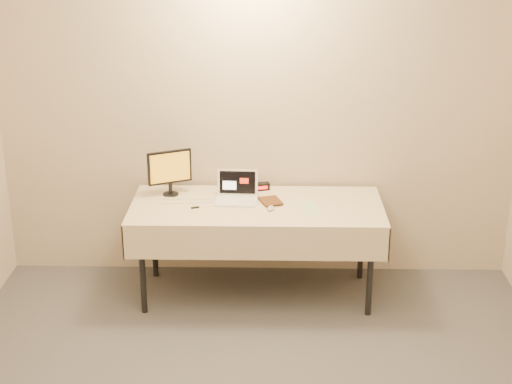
{
  "coord_description": "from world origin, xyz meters",
  "views": [
    {
      "loc": [
        0.11,
        -3.32,
        2.86
      ],
      "look_at": [
        -0.0,
        1.99,
        0.86
      ],
      "focal_mm": 55.0,
      "sensor_mm": 36.0,
      "label": 1
    }
  ],
  "objects_px": {
    "monitor": "(170,169)",
    "laptop": "(237,193)",
    "book": "(262,192)",
    "table": "(257,213)"
  },
  "relations": [
    {
      "from": "table",
      "to": "monitor",
      "type": "height_order",
      "value": "monitor"
    },
    {
      "from": "monitor",
      "to": "table",
      "type": "bearing_deg",
      "value": -41.26
    },
    {
      "from": "table",
      "to": "book",
      "type": "distance_m",
      "value": 0.16
    },
    {
      "from": "laptop",
      "to": "monitor",
      "type": "bearing_deg",
      "value": 172.05
    },
    {
      "from": "monitor",
      "to": "laptop",
      "type": "bearing_deg",
      "value": -35.7
    },
    {
      "from": "monitor",
      "to": "book",
      "type": "bearing_deg",
      "value": -38.39
    },
    {
      "from": "table",
      "to": "book",
      "type": "height_order",
      "value": "book"
    },
    {
      "from": "laptop",
      "to": "monitor",
      "type": "xyz_separation_m",
      "value": [
        -0.51,
        0.1,
        0.15
      ]
    },
    {
      "from": "monitor",
      "to": "book",
      "type": "xyz_separation_m",
      "value": [
        0.7,
        -0.17,
        -0.11
      ]
    },
    {
      "from": "book",
      "to": "monitor",
      "type": "bearing_deg",
      "value": 147.22
    }
  ]
}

